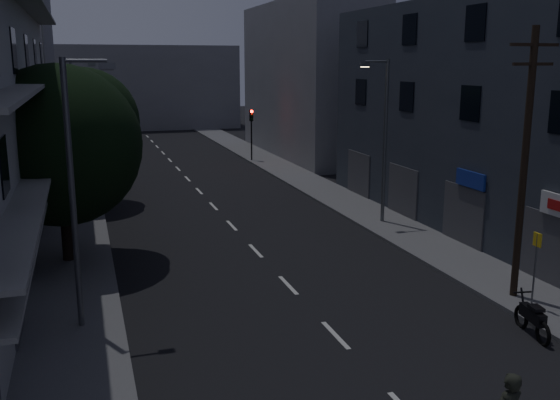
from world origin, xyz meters
TOP-DOWN VIEW (x-y plane):
  - ground at (0.00, 25.00)m, footprint 160.00×160.00m
  - sidewalk_left at (-7.50, 25.00)m, footprint 3.00×90.00m
  - sidewalk_right at (7.50, 25.00)m, footprint 3.00×90.00m
  - lane_markings at (0.00, 31.25)m, footprint 0.15×60.50m
  - building_right at (11.99, 14.00)m, footprint 6.19×28.00m
  - building_far_left at (-12.00, 48.00)m, footprint 6.00×20.00m
  - building_far_right at (12.00, 42.00)m, footprint 6.00×20.00m
  - building_far_end at (0.00, 70.00)m, footprint 24.00×8.00m
  - tree_near at (-7.64, 16.27)m, footprint 6.37×6.37m
  - tree_mid at (-7.27, 26.87)m, footprint 5.85×5.85m
  - tree_far at (-7.51, 36.47)m, footprint 4.96×4.96m
  - traffic_signal_far_right at (6.33, 39.58)m, footprint 0.28×0.37m
  - traffic_signal_far_left at (-6.33, 38.68)m, footprint 0.28×0.37m
  - street_lamp_left_near at (-7.13, 9.25)m, footprint 1.51×0.25m
  - street_lamp_right at (7.25, 18.06)m, footprint 1.51×0.25m
  - street_lamp_left_far at (-7.13, 30.05)m, footprint 1.51×0.25m
  - utility_pole at (6.98, 7.35)m, footprint 1.80×0.24m
  - bus_stop_sign at (6.83, 6.25)m, footprint 0.06×0.35m
  - motorcycle at (5.60, 4.73)m, footprint 0.65×1.99m

SIDE VIEW (x-z plane):
  - ground at x=0.00m, z-range 0.00..0.00m
  - lane_markings at x=0.00m, z-range 0.00..0.01m
  - sidewalk_left at x=-7.50m, z-range 0.00..0.15m
  - sidewalk_right at x=7.50m, z-range 0.00..0.15m
  - motorcycle at x=5.60m, z-range -0.14..1.15m
  - bus_stop_sign at x=6.83m, z-range 0.63..3.15m
  - traffic_signal_far_right at x=6.33m, z-range 1.05..5.15m
  - traffic_signal_far_left at x=-6.33m, z-range 1.05..5.15m
  - tree_far at x=-7.51m, z-range 0.92..7.05m
  - street_lamp_left_near at x=-7.13m, z-range 0.60..8.60m
  - street_lamp_right at x=7.25m, z-range 0.60..8.60m
  - street_lamp_left_far at x=-7.13m, z-range 0.60..8.60m
  - tree_mid at x=-7.27m, z-range 1.05..8.24m
  - utility_pole at x=6.98m, z-range 0.37..9.37m
  - building_far_end at x=0.00m, z-range 0.00..10.00m
  - tree_near at x=-7.64m, z-range 1.14..8.99m
  - building_right at x=11.99m, z-range 0.00..11.00m
  - building_far_right at x=12.00m, z-range 0.00..13.00m
  - building_far_left at x=-12.00m, z-range 0.00..16.00m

